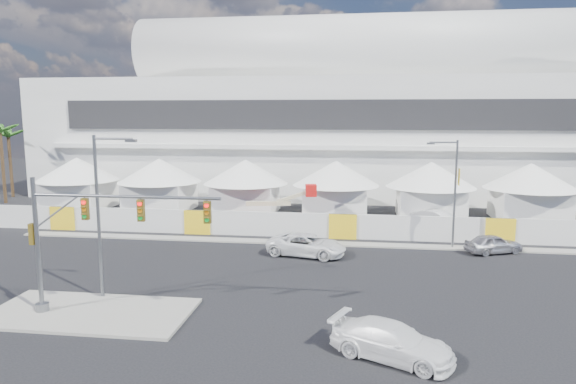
# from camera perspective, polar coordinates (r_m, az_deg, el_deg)

# --- Properties ---
(ground) EXTENTS (160.00, 160.00, 0.00)m
(ground) POSITION_cam_1_polar(r_m,az_deg,el_deg) (28.56, -7.27, -11.68)
(ground) COLOR black
(ground) RESTS_ON ground
(median_island) EXTENTS (10.00, 5.00, 0.15)m
(median_island) POSITION_cam_1_polar(r_m,az_deg,el_deg) (28.11, -21.12, -12.40)
(median_island) COLOR gray
(median_island) RESTS_ON ground
(far_curb) EXTENTS (80.00, 1.20, 0.12)m
(far_curb) POSITION_cam_1_polar(r_m,az_deg,el_deg) (41.61, 25.75, -5.88)
(far_curb) COLOR gray
(far_curb) RESTS_ON ground
(stadium) EXTENTS (80.00, 24.80, 21.98)m
(stadium) POSITION_cam_1_polar(r_m,az_deg,el_deg) (67.34, 9.28, 8.19)
(stadium) COLOR silver
(stadium) RESTS_ON ground
(tent_row) EXTENTS (53.40, 8.40, 5.40)m
(tent_row) POSITION_cam_1_polar(r_m,az_deg,el_deg) (50.71, 0.26, 1.03)
(tent_row) COLOR white
(tent_row) RESTS_ON ground
(hoarding_fence) EXTENTS (70.00, 0.25, 2.00)m
(hoarding_fence) POSITION_cam_1_polar(r_m,az_deg,el_deg) (41.31, 6.11, -3.81)
(hoarding_fence) COLOR silver
(hoarding_fence) RESTS_ON ground
(palm_cluster) EXTENTS (10.60, 10.60, 8.55)m
(palm_cluster) POSITION_cam_1_polar(r_m,az_deg,el_deg) (68.69, -28.52, 5.12)
(palm_cluster) COLOR #47331E
(palm_cluster) RESTS_ON ground
(sedan_silver) EXTENTS (3.03, 4.39, 1.39)m
(sedan_silver) POSITION_cam_1_polar(r_m,az_deg,el_deg) (39.73, 21.86, -5.36)
(sedan_silver) COLOR #B4B3B8
(sedan_silver) RESTS_ON ground
(pickup_curb) EXTENTS (3.60, 5.94, 1.54)m
(pickup_curb) POSITION_cam_1_polar(r_m,az_deg,el_deg) (36.32, 2.08, -5.89)
(pickup_curb) COLOR white
(pickup_curb) RESTS_ON ground
(pickup_near) EXTENTS (3.94, 5.50, 1.48)m
(pickup_near) POSITION_cam_1_polar(r_m,az_deg,el_deg) (22.16, 11.47, -15.94)
(pickup_near) COLOR white
(pickup_near) RESTS_ON ground
(lot_car_a) EXTENTS (4.20, 4.84, 1.58)m
(lot_car_a) POSITION_cam_1_polar(r_m,az_deg,el_deg) (46.69, 16.33, -2.93)
(lot_car_a) COLOR silver
(lot_car_a) RESTS_ON ground
(lot_car_c) EXTENTS (2.88, 4.91, 1.34)m
(lot_car_c) POSITION_cam_1_polar(r_m,az_deg,el_deg) (47.74, -14.18, -2.74)
(lot_car_c) COLOR #9E9DA2
(lot_car_c) RESTS_ON ground
(traffic_mast) EXTENTS (9.66, 0.66, 6.74)m
(traffic_mast) POSITION_cam_1_polar(r_m,az_deg,el_deg) (26.90, -22.30, -4.76)
(traffic_mast) COLOR slate
(traffic_mast) RESTS_ON median_island
(streetlight_median) EXTENTS (2.40, 0.24, 8.68)m
(streetlight_median) POSITION_cam_1_polar(r_m,az_deg,el_deg) (28.77, -19.99, -1.40)
(streetlight_median) COLOR gray
(streetlight_median) RESTS_ON median_island
(streetlight_curb) EXTENTS (2.38, 0.54, 8.04)m
(streetlight_curb) POSITION_cam_1_polar(r_m,az_deg,el_deg) (39.28, 17.84, 0.61)
(streetlight_curb) COLOR slate
(streetlight_curb) RESTS_ON ground
(boom_lift) EXTENTS (7.53, 2.29, 3.75)m
(boom_lift) POSITION_cam_1_polar(r_m,az_deg,el_deg) (45.30, -2.87, -2.65)
(boom_lift) COLOR red
(boom_lift) RESTS_ON ground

